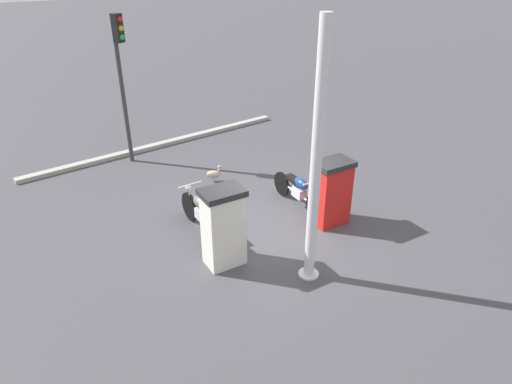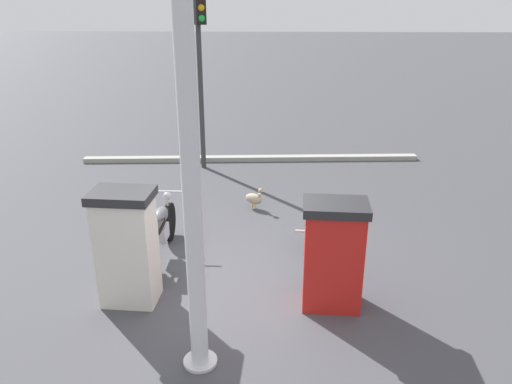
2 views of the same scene
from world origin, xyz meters
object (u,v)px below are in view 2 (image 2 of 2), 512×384
fuel_pump_near (333,254)px  motorcycle_near_pump (314,243)px  canopy_support_pole (191,177)px  motorcycle_far_pump (160,232)px  roadside_traffic_light (200,53)px  fuel_pump_far (127,247)px  wandering_duck (254,198)px

fuel_pump_near → motorcycle_near_pump: 0.99m
fuel_pump_near → canopy_support_pole: bearing=127.4°
motorcycle_far_pump → roadside_traffic_light: bearing=-1.1°
fuel_pump_near → roadside_traffic_light: (5.84, 2.55, 2.03)m
fuel_pump_far → canopy_support_pole: 2.26m
fuel_pump_near → canopy_support_pole: (-1.26, 1.65, 1.54)m
canopy_support_pole → roadside_traffic_light: bearing=7.2°
fuel_pump_far → canopy_support_pole: canopy_support_pole is taller
motorcycle_near_pump → motorcycle_far_pump: size_ratio=0.99×
fuel_pump_near → canopy_support_pole: size_ratio=0.32×
motorcycle_near_pump → roadside_traffic_light: roadside_traffic_light is taller
canopy_support_pole → fuel_pump_far: bearing=42.4°
fuel_pump_near → fuel_pump_far: bearing=90.0°
wandering_duck → canopy_support_pole: 5.05m
motorcycle_far_pump → roadside_traffic_light: roadside_traffic_light is taller
fuel_pump_far → wandering_duck: bearing=-25.8°
motorcycle_far_pump → wandering_duck: bearing=-34.6°
wandering_duck → canopy_support_pole: bearing=174.4°
motorcycle_far_pump → roadside_traffic_light: (4.61, -0.09, 2.35)m
wandering_duck → canopy_support_pole: size_ratio=0.10×
fuel_pump_near → roadside_traffic_light: 6.68m
motorcycle_near_pump → fuel_pump_far: bearing=109.5°
fuel_pump_far → canopy_support_pole: bearing=-137.6°
wandering_duck → roadside_traffic_light: bearing=28.2°
motorcycle_near_pump → roadside_traffic_light: size_ratio=0.49×
motorcycle_far_pump → fuel_pump_far: bearing=172.4°
fuel_pump_near → fuel_pump_far: fuel_pump_far is taller
fuel_pump_near → motorcycle_far_pump: bearing=65.1°
wandering_duck → roadside_traffic_light: 3.86m
roadside_traffic_light → canopy_support_pole: 7.17m
motorcycle_near_pump → canopy_support_pole: bearing=146.1°
wandering_duck → roadside_traffic_light: (2.52, 1.35, 2.59)m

